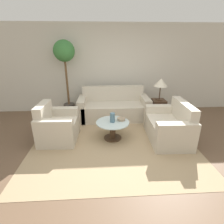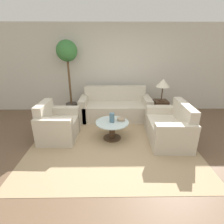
{
  "view_description": "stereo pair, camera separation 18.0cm",
  "coord_description": "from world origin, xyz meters",
  "px_view_note": "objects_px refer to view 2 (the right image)",
  "views": [
    {
      "loc": [
        -0.31,
        -2.8,
        2.03
      ],
      "look_at": [
        -0.08,
        0.96,
        0.55
      ],
      "focal_mm": 28.0,
      "sensor_mm": 36.0,
      "label": 1
    },
    {
      "loc": [
        -0.13,
        -2.81,
        2.03
      ],
      "look_at": [
        -0.08,
        0.96,
        0.55
      ],
      "focal_mm": 28.0,
      "sensor_mm": 36.0,
      "label": 2
    }
  ],
  "objects_px": {
    "coffee_table": "(112,128)",
    "bowl": "(121,119)",
    "table_lamp": "(163,83)",
    "potted_plant": "(68,61)",
    "armchair": "(57,126)",
    "sofa_main": "(115,108)",
    "vase": "(112,118)",
    "loveseat": "(171,128)"
  },
  "relations": [
    {
      "from": "table_lamp",
      "to": "bowl",
      "type": "distance_m",
      "value": 1.71
    },
    {
      "from": "coffee_table",
      "to": "vase",
      "type": "relative_size",
      "value": 3.54
    },
    {
      "from": "table_lamp",
      "to": "bowl",
      "type": "relative_size",
      "value": 3.36
    },
    {
      "from": "loveseat",
      "to": "bowl",
      "type": "height_order",
      "value": "loveseat"
    },
    {
      "from": "sofa_main",
      "to": "table_lamp",
      "type": "relative_size",
      "value": 3.24
    },
    {
      "from": "potted_plant",
      "to": "coffee_table",
      "type": "bearing_deg",
      "value": -51.59
    },
    {
      "from": "coffee_table",
      "to": "potted_plant",
      "type": "xyz_separation_m",
      "value": [
        -1.22,
        1.53,
        1.3
      ]
    },
    {
      "from": "coffee_table",
      "to": "table_lamp",
      "type": "height_order",
      "value": "table_lamp"
    },
    {
      "from": "coffee_table",
      "to": "bowl",
      "type": "relative_size",
      "value": 4.06
    },
    {
      "from": "sofa_main",
      "to": "loveseat",
      "type": "height_order",
      "value": "sofa_main"
    },
    {
      "from": "loveseat",
      "to": "coffee_table",
      "type": "bearing_deg",
      "value": -92.38
    },
    {
      "from": "armchair",
      "to": "coffee_table",
      "type": "relative_size",
      "value": 1.26
    },
    {
      "from": "armchair",
      "to": "bowl",
      "type": "xyz_separation_m",
      "value": [
        1.45,
        0.03,
        0.14
      ]
    },
    {
      "from": "armchair",
      "to": "table_lamp",
      "type": "distance_m",
      "value": 2.96
    },
    {
      "from": "armchair",
      "to": "vase",
      "type": "xyz_separation_m",
      "value": [
        1.25,
        -0.05,
        0.22
      ]
    },
    {
      "from": "armchair",
      "to": "vase",
      "type": "distance_m",
      "value": 1.27
    },
    {
      "from": "loveseat",
      "to": "bowl",
      "type": "xyz_separation_m",
      "value": [
        -1.09,
        0.18,
        0.14
      ]
    },
    {
      "from": "coffee_table",
      "to": "table_lamp",
      "type": "relative_size",
      "value": 1.21
    },
    {
      "from": "coffee_table",
      "to": "bowl",
      "type": "distance_m",
      "value": 0.28
    },
    {
      "from": "armchair",
      "to": "loveseat",
      "type": "height_order",
      "value": "loveseat"
    },
    {
      "from": "coffee_table",
      "to": "table_lamp",
      "type": "distance_m",
      "value": 1.96
    },
    {
      "from": "sofa_main",
      "to": "table_lamp",
      "type": "distance_m",
      "value": 1.49
    },
    {
      "from": "vase",
      "to": "bowl",
      "type": "relative_size",
      "value": 1.15
    },
    {
      "from": "sofa_main",
      "to": "coffee_table",
      "type": "xyz_separation_m",
      "value": [
        -0.11,
        -1.24,
        -0.03
      ]
    },
    {
      "from": "armchair",
      "to": "loveseat",
      "type": "xyz_separation_m",
      "value": [
        2.54,
        -0.15,
        -0.0
      ]
    },
    {
      "from": "coffee_table",
      "to": "armchair",
      "type": "bearing_deg",
      "value": 177.55
    },
    {
      "from": "vase",
      "to": "bowl",
      "type": "height_order",
      "value": "vase"
    },
    {
      "from": "sofa_main",
      "to": "vase",
      "type": "height_order",
      "value": "sofa_main"
    },
    {
      "from": "loveseat",
      "to": "coffee_table",
      "type": "xyz_separation_m",
      "value": [
        -1.29,
        0.09,
        -0.03
      ]
    },
    {
      "from": "loveseat",
      "to": "sofa_main",
      "type": "bearing_deg",
      "value": -136.71
    },
    {
      "from": "armchair",
      "to": "sofa_main",
      "type": "bearing_deg",
      "value": -47.11
    },
    {
      "from": "bowl",
      "to": "table_lamp",
      "type": "bearing_deg",
      "value": 41.64
    },
    {
      "from": "table_lamp",
      "to": "vase",
      "type": "xyz_separation_m",
      "value": [
        -1.41,
        -1.15,
        -0.51
      ]
    },
    {
      "from": "coffee_table",
      "to": "vase",
      "type": "height_order",
      "value": "vase"
    },
    {
      "from": "table_lamp",
      "to": "potted_plant",
      "type": "relative_size",
      "value": 0.29
    },
    {
      "from": "armchair",
      "to": "bowl",
      "type": "height_order",
      "value": "armchair"
    },
    {
      "from": "loveseat",
      "to": "potted_plant",
      "type": "bearing_deg",
      "value": -121.29
    },
    {
      "from": "coffee_table",
      "to": "loveseat",
      "type": "bearing_deg",
      "value": -4.12
    },
    {
      "from": "sofa_main",
      "to": "table_lamp",
      "type": "bearing_deg",
      "value": -3.84
    },
    {
      "from": "armchair",
      "to": "vase",
      "type": "height_order",
      "value": "armchair"
    },
    {
      "from": "sofa_main",
      "to": "bowl",
      "type": "height_order",
      "value": "sofa_main"
    },
    {
      "from": "sofa_main",
      "to": "bowl",
      "type": "distance_m",
      "value": 1.17
    }
  ]
}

